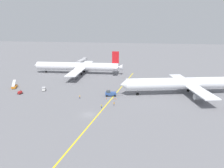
% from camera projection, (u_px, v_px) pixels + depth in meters
% --- Properties ---
extents(ground_plane, '(600.00, 600.00, 0.00)m').
position_uv_depth(ground_plane, '(88.00, 115.00, 75.70)').
color(ground_plane, slate).
extents(taxiway_stripe, '(13.76, 119.32, 0.01)m').
position_uv_depth(taxiway_stripe, '(106.00, 105.00, 84.41)').
color(taxiway_stripe, yellow).
rests_on(taxiway_stripe, ground).
extents(airliner_at_gate_left, '(60.39, 50.27, 15.24)m').
position_uv_depth(airliner_at_gate_left, '(78.00, 66.00, 137.04)').
color(airliner_at_gate_left, silver).
rests_on(airliner_at_gate_left, ground).
extents(airliner_being_pushed, '(59.84, 40.90, 15.41)m').
position_uv_depth(airliner_being_pushed, '(185.00, 83.00, 96.49)').
color(airliner_being_pushed, white).
rests_on(airliner_being_pushed, ground).
extents(pushback_tug, '(8.31, 3.69, 2.91)m').
position_uv_depth(pushback_tug, '(110.00, 93.00, 95.16)').
color(pushback_tug, '#2D4C8C').
rests_on(pushback_tug, ground).
extents(gse_stair_truck_yellow, '(3.41, 4.94, 4.06)m').
position_uv_depth(gse_stair_truck_yellow, '(14.00, 86.00, 106.76)').
color(gse_stair_truck_yellow, orange).
rests_on(gse_stair_truck_yellow, ground).
extents(gse_baggage_cart_trailing, '(2.50, 3.12, 1.71)m').
position_uv_depth(gse_baggage_cart_trailing, '(44.00, 89.00, 102.55)').
color(gse_baggage_cart_trailing, silver).
rests_on(gse_baggage_cart_trailing, ground).
extents(gse_gpu_cart_small, '(2.02, 2.40, 1.90)m').
position_uv_depth(gse_gpu_cart_small, '(20.00, 92.00, 97.70)').
color(gse_gpu_cart_small, red).
rests_on(gse_gpu_cart_small, ground).
extents(ground_crew_wing_walker_right, '(0.36, 0.36, 1.60)m').
position_uv_depth(ground_crew_wing_walker_right, '(80.00, 97.00, 91.73)').
color(ground_crew_wing_walker_right, '#2D3351').
rests_on(ground_crew_wing_walker_right, ground).
extents(ground_crew_ramp_agent_by_cones, '(0.47, 0.36, 1.70)m').
position_uv_depth(ground_crew_ramp_agent_by_cones, '(114.00, 104.00, 83.69)').
color(ground_crew_ramp_agent_by_cones, '#4C4C51').
rests_on(ground_crew_ramp_agent_by_cones, ground).
extents(ground_crew_marshaller_foreground, '(0.36, 0.50, 1.64)m').
position_uv_depth(ground_crew_marshaller_foreground, '(102.00, 106.00, 81.20)').
color(ground_crew_marshaller_foreground, '#2D3351').
rests_on(ground_crew_marshaller_foreground, ground).
extents(traffic_cone_nose_left, '(0.44, 0.44, 0.60)m').
position_uv_depth(traffic_cone_nose_left, '(114.00, 99.00, 90.98)').
color(traffic_cone_nose_left, orange).
rests_on(traffic_cone_nose_left, ground).
extents(traffic_cone_wingtip_starboard, '(0.44, 0.44, 0.60)m').
position_uv_depth(traffic_cone_wingtip_starboard, '(116.00, 98.00, 91.33)').
color(traffic_cone_wingtip_starboard, orange).
rests_on(traffic_cone_wingtip_starboard, ground).
extents(traffic_cone_wingtip_port, '(0.44, 0.44, 0.60)m').
position_uv_depth(traffic_cone_wingtip_port, '(107.00, 98.00, 91.58)').
color(traffic_cone_wingtip_port, orange).
rests_on(traffic_cone_wingtip_port, ground).
extents(jet_bridge, '(4.16, 18.08, 5.68)m').
position_uv_depth(jet_bridge, '(82.00, 61.00, 164.41)').
color(jet_bridge, '#B7B7BC').
rests_on(jet_bridge, ground).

